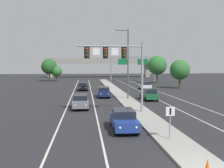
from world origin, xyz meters
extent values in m
cube|color=#9E9B93|center=(0.00, 18.00, 0.07)|extent=(2.40, 110.00, 0.15)
cube|color=silver|center=(-4.70, 25.00, 0.00)|extent=(0.14, 100.00, 0.01)
cube|color=silver|center=(4.70, 25.00, 0.00)|extent=(0.14, 100.00, 0.01)
cube|color=silver|center=(-8.00, 25.00, 0.00)|extent=(0.14, 100.00, 0.01)
cube|color=silver|center=(8.00, 25.00, 0.00)|extent=(0.14, 100.00, 0.01)
cylinder|color=gray|center=(0.11, 15.00, 3.75)|extent=(0.24, 0.24, 7.20)
cylinder|color=gray|center=(-3.22, 15.00, 6.95)|extent=(6.66, 0.16, 0.16)
cube|color=black|center=(-1.79, 15.04, 6.30)|extent=(0.56, 0.06, 1.20)
cube|color=#38330F|center=(-1.79, 15.00, 6.30)|extent=(0.32, 0.32, 1.00)
sphere|color=red|center=(-1.79, 14.83, 6.62)|extent=(0.22, 0.22, 0.22)
sphere|color=#282828|center=(-1.79, 14.83, 6.30)|extent=(0.22, 0.22, 0.22)
sphere|color=#282828|center=(-1.79, 14.83, 5.98)|extent=(0.22, 0.22, 0.22)
cube|color=black|center=(-3.70, 15.04, 6.30)|extent=(0.56, 0.06, 1.20)
cube|color=#38330F|center=(-3.70, 15.00, 6.30)|extent=(0.32, 0.32, 1.00)
sphere|color=red|center=(-3.70, 14.83, 6.62)|extent=(0.22, 0.22, 0.22)
sphere|color=#282828|center=(-3.70, 14.83, 6.30)|extent=(0.22, 0.22, 0.22)
sphere|color=#282828|center=(-3.70, 14.83, 5.98)|extent=(0.22, 0.22, 0.22)
cube|color=black|center=(-5.60, 15.04, 6.30)|extent=(0.56, 0.06, 1.20)
cube|color=#38330F|center=(-5.60, 15.00, 6.30)|extent=(0.32, 0.32, 1.00)
sphere|color=red|center=(-5.60, 14.83, 6.62)|extent=(0.22, 0.22, 0.22)
sphere|color=#282828|center=(-5.60, 14.83, 6.30)|extent=(0.22, 0.22, 0.22)
sphere|color=#282828|center=(-5.60, 14.83, 5.98)|extent=(0.22, 0.22, 0.22)
cube|color=white|center=(-2.74, 14.98, 6.40)|extent=(0.70, 0.04, 0.70)
cube|color=white|center=(-4.65, 14.98, 6.40)|extent=(0.70, 0.04, 0.70)
cylinder|color=gray|center=(-0.21, 5.15, 1.25)|extent=(0.08, 0.08, 2.20)
cube|color=white|center=(-0.21, 5.12, 2.00)|extent=(0.60, 0.03, 0.60)
cube|color=black|center=(-0.21, 5.10, 2.00)|extent=(0.12, 0.01, 0.44)
cylinder|color=#4C4C51|center=(0.36, 25.26, 5.15)|extent=(0.20, 0.20, 10.00)
cylinder|color=#4C4C51|center=(-0.74, 25.26, 9.95)|extent=(2.20, 0.12, 0.12)
cube|color=#B7B7B2|center=(-1.84, 25.26, 9.80)|extent=(0.56, 0.28, 0.20)
cube|color=navy|center=(-2.81, 8.32, 0.67)|extent=(1.86, 4.42, 0.70)
cube|color=black|center=(-2.81, 8.54, 1.30)|extent=(1.61, 2.40, 0.56)
sphere|color=#EAE5C6|center=(-2.27, 6.14, 0.72)|extent=(0.18, 0.18, 0.18)
sphere|color=#EAE5C6|center=(-3.42, 6.15, 0.72)|extent=(0.18, 0.18, 0.18)
cylinder|color=black|center=(-2.03, 6.81, 0.32)|extent=(0.23, 0.64, 0.64)
cylinder|color=black|center=(-3.63, 6.83, 0.32)|extent=(0.23, 0.64, 0.64)
cylinder|color=black|center=(-1.99, 9.81, 0.32)|extent=(0.23, 0.64, 0.64)
cylinder|color=black|center=(-3.59, 9.83, 0.32)|extent=(0.23, 0.64, 0.64)
cube|color=slate|center=(-6.36, 18.44, 0.67)|extent=(1.88, 4.43, 0.70)
cube|color=black|center=(-6.37, 18.66, 1.30)|extent=(1.63, 2.40, 0.56)
sphere|color=#EAE5C6|center=(-5.75, 16.27, 0.72)|extent=(0.18, 0.18, 0.18)
sphere|color=#EAE5C6|center=(-6.90, 16.25, 0.72)|extent=(0.18, 0.18, 0.18)
cylinder|color=black|center=(-5.53, 16.95, 0.32)|extent=(0.23, 0.64, 0.64)
cylinder|color=black|center=(-7.13, 16.92, 0.32)|extent=(0.23, 0.64, 0.64)
cylinder|color=black|center=(-5.59, 19.95, 0.32)|extent=(0.23, 0.64, 0.64)
cylinder|color=black|center=(-7.19, 19.92, 0.32)|extent=(0.23, 0.64, 0.64)
cube|color=#141E4C|center=(-2.90, 28.36, 0.67)|extent=(1.93, 4.45, 0.70)
cube|color=black|center=(-2.90, 28.58, 1.30)|extent=(1.65, 2.42, 0.56)
sphere|color=#EAE5C6|center=(-2.39, 26.16, 0.72)|extent=(0.18, 0.18, 0.18)
sphere|color=#EAE5C6|center=(-3.54, 26.20, 0.72)|extent=(0.18, 0.18, 0.18)
cylinder|color=black|center=(-2.15, 26.84, 0.32)|extent=(0.24, 0.65, 0.64)
cylinder|color=black|center=(-3.75, 26.88, 0.32)|extent=(0.24, 0.65, 0.64)
cylinder|color=black|center=(-2.06, 29.84, 0.32)|extent=(0.24, 0.65, 0.64)
cylinder|color=black|center=(-3.66, 29.88, 0.32)|extent=(0.24, 0.65, 0.64)
cube|color=black|center=(-6.27, 39.27, 0.67)|extent=(1.90, 4.44, 0.70)
cube|color=black|center=(-6.28, 39.49, 1.30)|extent=(1.64, 2.41, 0.56)
sphere|color=#EAE5C6|center=(-5.65, 37.10, 0.72)|extent=(0.18, 0.18, 0.18)
sphere|color=#EAE5C6|center=(-6.80, 37.08, 0.72)|extent=(0.18, 0.18, 0.18)
cylinder|color=black|center=(-5.44, 37.79, 0.32)|extent=(0.23, 0.64, 0.64)
cylinder|color=black|center=(-7.04, 37.75, 0.32)|extent=(0.23, 0.64, 0.64)
cylinder|color=black|center=(-5.50, 40.79, 0.32)|extent=(0.23, 0.64, 0.64)
cylinder|color=black|center=(-7.10, 40.75, 0.32)|extent=(0.23, 0.64, 0.64)
cube|color=#195633|center=(3.32, 24.65, 0.67)|extent=(1.84, 4.42, 0.70)
cube|color=black|center=(3.32, 24.43, 1.30)|extent=(1.61, 2.39, 0.56)
sphere|color=#EAE5C6|center=(2.72, 26.82, 0.72)|extent=(0.18, 0.18, 0.18)
sphere|color=#EAE5C6|center=(3.87, 26.84, 0.72)|extent=(0.18, 0.18, 0.18)
cylinder|color=black|center=(2.50, 26.14, 0.32)|extent=(0.23, 0.64, 0.64)
cylinder|color=black|center=(4.10, 26.16, 0.32)|extent=(0.23, 0.64, 0.64)
cylinder|color=black|center=(2.53, 23.14, 0.32)|extent=(0.23, 0.64, 0.64)
cylinder|color=black|center=(4.13, 23.16, 0.32)|extent=(0.23, 0.64, 0.64)
cube|color=silver|center=(6.29, 39.52, 0.67)|extent=(1.91, 4.44, 0.70)
cube|color=black|center=(6.29, 39.30, 1.30)|extent=(1.64, 2.42, 0.56)
sphere|color=#EAE5C6|center=(5.77, 41.72, 0.72)|extent=(0.18, 0.18, 0.18)
sphere|color=#EAE5C6|center=(6.92, 41.69, 0.72)|extent=(0.18, 0.18, 0.18)
cylinder|color=black|center=(5.53, 41.04, 0.32)|extent=(0.24, 0.65, 0.64)
cylinder|color=black|center=(7.13, 41.00, 0.32)|extent=(0.24, 0.65, 0.64)
cylinder|color=black|center=(5.46, 38.04, 0.32)|extent=(0.24, 0.65, 0.64)
cylinder|color=black|center=(7.05, 38.00, 0.32)|extent=(0.24, 0.65, 0.64)
cone|color=orange|center=(-0.32, -0.34, 0.54)|extent=(0.28, 0.28, 0.70)
cylinder|color=gray|center=(1.70, 62.85, 3.75)|extent=(0.28, 0.28, 7.50)
cylinder|color=gray|center=(14.70, 62.85, 3.75)|extent=(0.28, 0.28, 7.50)
cube|color=gray|center=(8.20, 62.85, 7.10)|extent=(13.00, 0.36, 0.70)
cube|color=#0F6033|center=(5.34, 62.65, 5.90)|extent=(3.20, 0.08, 1.70)
cube|color=#0F6033|center=(11.06, 62.65, 5.90)|extent=(3.20, 0.08, 1.70)
cube|color=gray|center=(0.00, 90.23, 6.20)|extent=(42.40, 6.40, 1.10)
cube|color=gray|center=(0.00, 87.23, 7.20)|extent=(42.40, 0.36, 0.90)
cube|color=gray|center=(-19.20, 90.23, 2.83)|extent=(1.80, 2.40, 5.65)
cube|color=gray|center=(19.20, 90.23, 2.83)|extent=(1.80, 2.40, 5.65)
cylinder|color=#4C3823|center=(13.62, 56.24, 1.42)|extent=(0.36, 0.36, 2.83)
sphere|color=#2D6B2D|center=(13.62, 56.24, 4.90)|extent=(5.18, 5.18, 5.18)
cylinder|color=#4C3823|center=(-14.45, 67.68, 0.89)|extent=(0.36, 0.36, 1.78)
sphere|color=#2D6B2D|center=(-14.45, 67.68, 3.08)|extent=(3.25, 3.25, 3.25)
cylinder|color=#4C3823|center=(14.06, 40.83, 1.15)|extent=(0.36, 0.36, 2.30)
sphere|color=#2D6B2D|center=(14.06, 40.83, 3.98)|extent=(4.21, 4.21, 4.21)
cylinder|color=#4C3823|center=(-16.69, 67.87, 1.29)|extent=(0.36, 0.36, 2.58)
sphere|color=#235623|center=(-16.69, 67.87, 4.46)|extent=(4.71, 4.71, 4.71)
camera|label=1|loc=(-5.77, -10.95, 5.08)|focal=40.76mm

